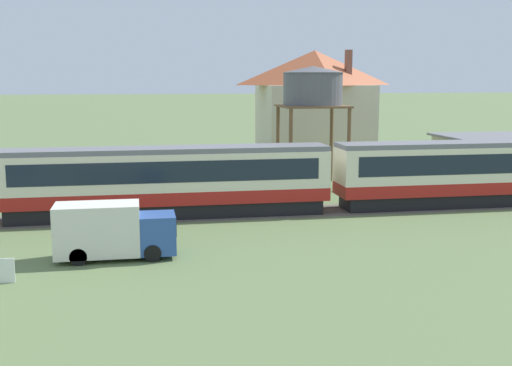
% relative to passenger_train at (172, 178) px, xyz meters
% --- Properties ---
extents(passenger_train, '(102.51, 2.85, 4.26)m').
position_rel_passenger_train_xyz_m(passenger_train, '(0.00, 0.00, 0.00)').
color(passenger_train, '#AD1E19').
rests_on(passenger_train, ground_plane).
extents(railway_track, '(157.71, 3.60, 0.04)m').
position_rel_passenger_train_xyz_m(railway_track, '(-1.72, 0.00, -2.35)').
color(railway_track, '#665B51').
rests_on(railway_track, ground_plane).
extents(station_building, '(10.00, 8.01, 3.63)m').
position_rel_passenger_train_xyz_m(station_building, '(27.90, 10.52, -0.51)').
color(station_building, '#BCB293').
rests_on(station_building, ground_plane).
extents(station_house_terracotta_roof, '(10.58, 8.72, 10.90)m').
position_rel_passenger_train_xyz_m(station_house_terracotta_roof, '(14.32, 19.96, 3.27)').
color(station_house_terracotta_roof, beige).
rests_on(station_house_terracotta_roof, ground_plane).
extents(water_tower, '(4.96, 4.96, 9.27)m').
position_rel_passenger_train_xyz_m(water_tower, '(11.24, 9.20, 5.22)').
color(water_tower, brown).
rests_on(water_tower, ground_plane).
extents(delivery_truck_blue, '(5.55, 2.04, 2.63)m').
position_rel_passenger_train_xyz_m(delivery_truck_blue, '(-3.27, -8.79, -1.03)').
color(delivery_truck_blue, '#2D519E').
rests_on(delivery_truck_blue, ground_plane).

